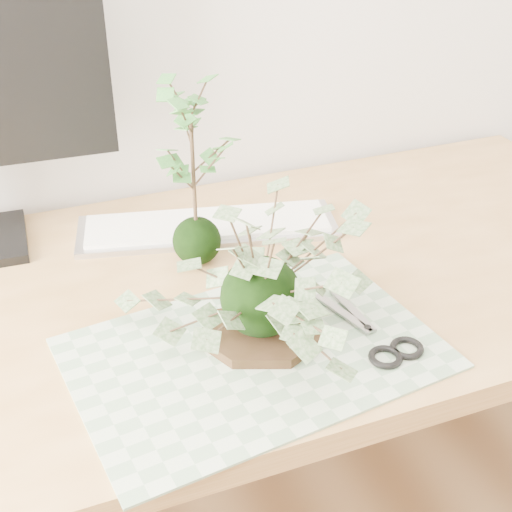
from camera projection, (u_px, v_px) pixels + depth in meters
name	position (u px, v px, depth m)	size (l,w,h in m)	color
desk	(224.00, 329.00, 1.17)	(1.60, 0.70, 0.74)	tan
cutting_mat	(255.00, 353.00, 0.98)	(0.49, 0.33, 0.00)	gray
stone_dish	(261.00, 334.00, 1.00)	(0.18, 0.18, 0.01)	black
ivy_kokedama	(261.00, 264.00, 0.94)	(0.39, 0.39, 0.22)	black
maple_kokedama	(191.00, 129.00, 1.06)	(0.18, 0.18, 0.33)	black
keyboard	(208.00, 226.00, 1.27)	(0.48, 0.23, 0.02)	#AFAFB4
scissors	(382.00, 344.00, 0.98)	(0.09, 0.19, 0.01)	gray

